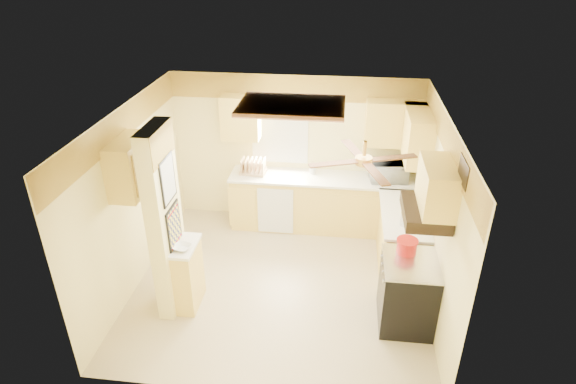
# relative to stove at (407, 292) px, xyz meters

# --- Properties ---
(floor) EXTENTS (4.00, 4.00, 0.00)m
(floor) POSITION_rel_stove_xyz_m (-1.67, 0.55, -0.46)
(floor) COLOR tan
(floor) RESTS_ON ground
(ceiling) EXTENTS (4.00, 4.00, 0.00)m
(ceiling) POSITION_rel_stove_xyz_m (-1.67, 0.55, 2.04)
(ceiling) COLOR white
(ceiling) RESTS_ON wall_back
(wall_back) EXTENTS (4.00, 0.00, 4.00)m
(wall_back) POSITION_rel_stove_xyz_m (-1.67, 2.45, 0.79)
(wall_back) COLOR #FDEC9A
(wall_back) RESTS_ON floor
(wall_front) EXTENTS (4.00, 0.00, 4.00)m
(wall_front) POSITION_rel_stove_xyz_m (-1.67, -1.35, 0.79)
(wall_front) COLOR #FDEC9A
(wall_front) RESTS_ON floor
(wall_left) EXTENTS (0.00, 3.80, 3.80)m
(wall_left) POSITION_rel_stove_xyz_m (-3.67, 0.55, 0.79)
(wall_left) COLOR #FDEC9A
(wall_left) RESTS_ON floor
(wall_right) EXTENTS (0.00, 3.80, 3.80)m
(wall_right) POSITION_rel_stove_xyz_m (0.33, 0.55, 0.79)
(wall_right) COLOR #FDEC9A
(wall_right) RESTS_ON floor
(wallpaper_border) EXTENTS (4.00, 0.02, 0.40)m
(wallpaper_border) POSITION_rel_stove_xyz_m (-1.67, 2.43, 1.84)
(wallpaper_border) COLOR yellow
(wallpaper_border) RESTS_ON wall_back
(partition_column) EXTENTS (0.20, 0.70, 2.50)m
(partition_column) POSITION_rel_stove_xyz_m (-3.02, 0.00, 0.79)
(partition_column) COLOR #FDEC9A
(partition_column) RESTS_ON floor
(partition_ledge) EXTENTS (0.25, 0.55, 0.90)m
(partition_ledge) POSITION_rel_stove_xyz_m (-2.80, 0.00, -0.01)
(partition_ledge) COLOR #E6C45B
(partition_ledge) RESTS_ON floor
(ledge_top) EXTENTS (0.28, 0.58, 0.04)m
(ledge_top) POSITION_rel_stove_xyz_m (-2.80, 0.00, 0.46)
(ledge_top) COLOR white
(ledge_top) RESTS_ON partition_ledge
(lower_cabinets_back) EXTENTS (3.00, 0.60, 0.90)m
(lower_cabinets_back) POSITION_rel_stove_xyz_m (-1.17, 2.15, -0.01)
(lower_cabinets_back) COLOR #E6C45B
(lower_cabinets_back) RESTS_ON floor
(lower_cabinets_right) EXTENTS (0.60, 1.40, 0.90)m
(lower_cabinets_right) POSITION_rel_stove_xyz_m (0.03, 1.15, -0.01)
(lower_cabinets_right) COLOR #E6C45B
(lower_cabinets_right) RESTS_ON floor
(countertop_back) EXTENTS (3.04, 0.64, 0.04)m
(countertop_back) POSITION_rel_stove_xyz_m (-1.17, 2.14, 0.46)
(countertop_back) COLOR white
(countertop_back) RESTS_ON lower_cabinets_back
(countertop_right) EXTENTS (0.64, 1.44, 0.04)m
(countertop_right) POSITION_rel_stove_xyz_m (0.02, 1.15, 0.46)
(countertop_right) COLOR white
(countertop_right) RESTS_ON lower_cabinets_right
(dishwasher_panel) EXTENTS (0.58, 0.02, 0.80)m
(dishwasher_panel) POSITION_rel_stove_xyz_m (-1.92, 1.84, -0.03)
(dishwasher_panel) COLOR white
(dishwasher_panel) RESTS_ON lower_cabinets_back
(window) EXTENTS (0.92, 0.02, 1.02)m
(window) POSITION_rel_stove_xyz_m (-1.92, 2.44, 1.09)
(window) COLOR white
(window) RESTS_ON wall_back
(upper_cab_back_left) EXTENTS (0.60, 0.35, 0.70)m
(upper_cab_back_left) POSITION_rel_stove_xyz_m (-2.52, 2.27, 1.39)
(upper_cab_back_left) COLOR #E6C45B
(upper_cab_back_left) RESTS_ON wall_back
(upper_cab_back_right) EXTENTS (0.90, 0.35, 0.70)m
(upper_cab_back_right) POSITION_rel_stove_xyz_m (-0.12, 2.27, 1.39)
(upper_cab_back_right) COLOR #E6C45B
(upper_cab_back_right) RESTS_ON wall_back
(upper_cab_right) EXTENTS (0.35, 1.00, 0.70)m
(upper_cab_right) POSITION_rel_stove_xyz_m (0.16, 1.80, 1.39)
(upper_cab_right) COLOR #E6C45B
(upper_cab_right) RESTS_ON wall_right
(upper_cab_left_wall) EXTENTS (0.35, 0.75, 0.70)m
(upper_cab_left_wall) POSITION_rel_stove_xyz_m (-3.49, 0.30, 1.39)
(upper_cab_left_wall) COLOR #E6C45B
(upper_cab_left_wall) RESTS_ON wall_left
(upper_cab_over_stove) EXTENTS (0.35, 0.76, 0.52)m
(upper_cab_over_stove) POSITION_rel_stove_xyz_m (0.16, 0.00, 1.49)
(upper_cab_over_stove) COLOR #E6C45B
(upper_cab_over_stove) RESTS_ON wall_right
(stove) EXTENTS (0.68, 0.77, 0.92)m
(stove) POSITION_rel_stove_xyz_m (0.00, 0.00, 0.00)
(stove) COLOR black
(stove) RESTS_ON floor
(range_hood) EXTENTS (0.50, 0.76, 0.14)m
(range_hood) POSITION_rel_stove_xyz_m (0.07, 0.00, 1.16)
(range_hood) COLOR black
(range_hood) RESTS_ON upper_cab_over_stove
(poster_menu) EXTENTS (0.02, 0.42, 0.57)m
(poster_menu) POSITION_rel_stove_xyz_m (-2.91, 0.00, 1.39)
(poster_menu) COLOR black
(poster_menu) RESTS_ON partition_column
(poster_nashville) EXTENTS (0.02, 0.42, 0.57)m
(poster_nashville) POSITION_rel_stove_xyz_m (-2.91, 0.00, 0.74)
(poster_nashville) COLOR black
(poster_nashville) RESTS_ON partition_column
(ceiling_light_panel) EXTENTS (1.35, 0.95, 0.06)m
(ceiling_light_panel) POSITION_rel_stove_xyz_m (-1.57, 1.05, 2.00)
(ceiling_light_panel) COLOR brown
(ceiling_light_panel) RESTS_ON ceiling
(ceiling_fan) EXTENTS (1.15, 1.15, 0.26)m
(ceiling_fan) POSITION_rel_stove_xyz_m (-0.67, -0.15, 1.83)
(ceiling_fan) COLOR gold
(ceiling_fan) RESTS_ON ceiling
(vent_grate) EXTENTS (0.02, 0.40, 0.25)m
(vent_grate) POSITION_rel_stove_xyz_m (0.31, -0.35, 1.84)
(vent_grate) COLOR black
(vent_grate) RESTS_ON wall_right
(microwave) EXTENTS (0.61, 0.45, 0.32)m
(microwave) POSITION_rel_stove_xyz_m (-0.15, 2.17, 0.64)
(microwave) COLOR white
(microwave) RESTS_ON countertop_back
(bowl) EXTENTS (0.26, 0.26, 0.05)m
(bowl) POSITION_rel_stove_xyz_m (-2.80, -0.10, 0.51)
(bowl) COLOR white
(bowl) RESTS_ON ledge_top
(dutch_oven) EXTENTS (0.27, 0.27, 0.18)m
(dutch_oven) POSITION_rel_stove_xyz_m (-0.04, 0.21, 0.54)
(dutch_oven) COLOR red
(dutch_oven) RESTS_ON stove
(kettle) EXTENTS (0.14, 0.14, 0.22)m
(kettle) POSITION_rel_stove_xyz_m (-0.01, 0.82, 0.58)
(kettle) COLOR silver
(kettle) RESTS_ON countertop_right
(dish_rack) EXTENTS (0.43, 0.33, 0.24)m
(dish_rack) POSITION_rel_stove_xyz_m (-2.33, 2.17, 0.57)
(dish_rack) COLOR tan
(dish_rack) RESTS_ON countertop_back
(utensil_crock) EXTENTS (0.10, 0.10, 0.21)m
(utensil_crock) POSITION_rel_stove_xyz_m (-1.36, 2.28, 0.55)
(utensil_crock) COLOR white
(utensil_crock) RESTS_ON countertop_back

